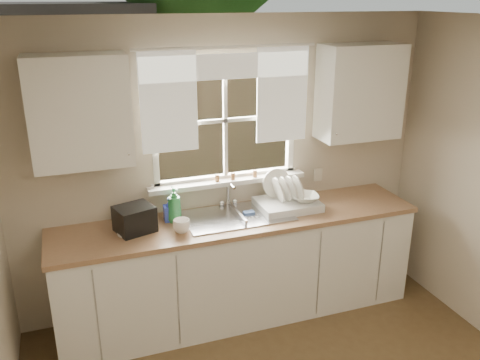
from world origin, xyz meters
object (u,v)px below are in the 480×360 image
object	(u,v)px
dish_rack	(287,201)
black_appliance	(135,219)
cup	(182,226)
soap_bottle_a	(174,205)

from	to	relation	value
dish_rack	black_appliance	world-z (taller)	dish_rack
dish_rack	cup	distance (m)	0.98
dish_rack	cup	bearing A→B (deg)	-170.27
black_appliance	soap_bottle_a	bearing A→B (deg)	-6.02
dish_rack	soap_bottle_a	xyz separation A→B (m)	(-0.97, 0.05, 0.08)
dish_rack	cup	xyz separation A→B (m)	(-0.96, -0.16, -0.01)
soap_bottle_a	black_appliance	distance (m)	0.34
dish_rack	soap_bottle_a	world-z (taller)	dish_rack
dish_rack	black_appliance	xyz separation A→B (m)	(-1.30, -0.02, 0.04)
soap_bottle_a	cup	bearing A→B (deg)	-108.24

